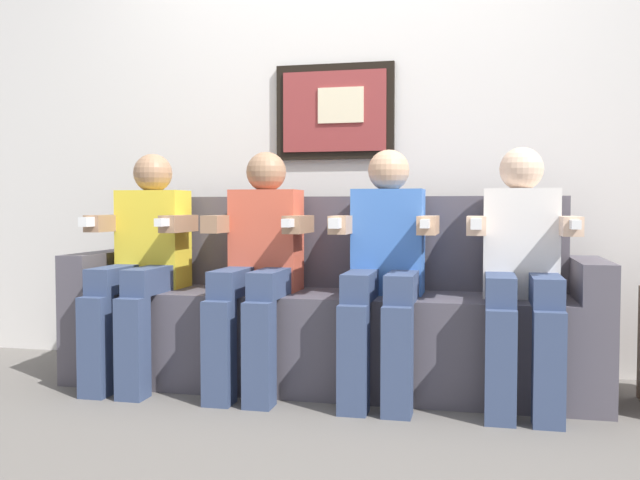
# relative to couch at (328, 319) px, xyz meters

# --- Properties ---
(ground_plane) EXTENTS (6.35, 6.35, 0.00)m
(ground_plane) POSITION_rel_couch_xyz_m (0.00, -0.33, -0.31)
(ground_plane) COLOR #66605B
(back_wall_assembly) EXTENTS (4.89, 0.10, 2.60)m
(back_wall_assembly) POSITION_rel_couch_xyz_m (-0.00, 0.44, 0.99)
(back_wall_assembly) COLOR silver
(back_wall_assembly) RESTS_ON ground_plane
(couch) EXTENTS (2.49, 0.58, 0.90)m
(couch) POSITION_rel_couch_xyz_m (0.00, 0.00, 0.00)
(couch) COLOR #514C56
(couch) RESTS_ON ground_plane
(person_leftmost) EXTENTS (0.46, 0.56, 1.11)m
(person_leftmost) POSITION_rel_couch_xyz_m (-0.88, -0.17, 0.29)
(person_leftmost) COLOR yellow
(person_leftmost) RESTS_ON ground_plane
(person_left_center) EXTENTS (0.46, 0.56, 1.11)m
(person_left_center) POSITION_rel_couch_xyz_m (-0.29, -0.17, 0.29)
(person_left_center) COLOR #D8593F
(person_left_center) RESTS_ON ground_plane
(person_right_center) EXTENTS (0.46, 0.56, 1.11)m
(person_right_center) POSITION_rel_couch_xyz_m (0.29, -0.17, 0.29)
(person_right_center) COLOR #3F72CC
(person_right_center) RESTS_ON ground_plane
(person_rightmost) EXTENTS (0.46, 0.56, 1.11)m
(person_rightmost) POSITION_rel_couch_xyz_m (0.88, -0.17, 0.29)
(person_rightmost) COLOR white
(person_rightmost) RESTS_ON ground_plane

